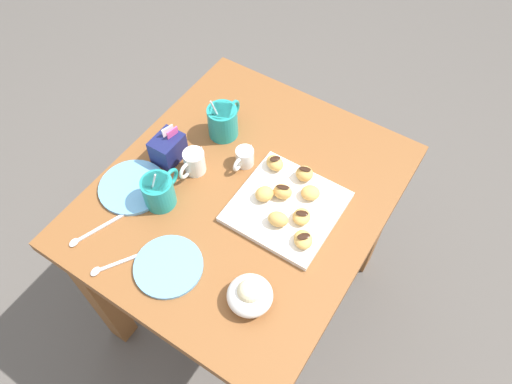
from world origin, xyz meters
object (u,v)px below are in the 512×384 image
pastry_plate_square (287,207)px  beignet_4 (310,193)px  beignet_3 (275,163)px  cream_pitcher_white (194,162)px  beignet_0 (264,194)px  beignet_1 (283,192)px  beignet_2 (303,240)px  beignet_5 (304,174)px  beignet_6 (301,218)px  saucer_sky_right (132,187)px  beignet_7 (278,219)px  chocolate_sauce_pitcher (245,157)px  saucer_sky_left (168,266)px  coffee_mug_teal_left (159,191)px  coffee_mug_teal_right (223,121)px  sugar_caddy (168,148)px  ice_cream_bowl (250,295)px  dining_table (244,220)px

pastry_plate_square → beignet_4: beignet_4 is taller
pastry_plate_square → beignet_3: bearing=45.6°
cream_pitcher_white → beignet_0: size_ratio=2.06×
cream_pitcher_white → beignet_1: size_ratio=2.05×
beignet_2 → beignet_5: bearing=28.7°
beignet_6 → saucer_sky_right: bearing=108.7°
beignet_4 → beignet_7: beignet_7 is taller
cream_pitcher_white → beignet_7: bearing=-96.1°
chocolate_sauce_pitcher → saucer_sky_left: size_ratio=0.53×
coffee_mug_teal_left → beignet_1: size_ratio=2.71×
beignet_1 → beignet_4: (0.04, -0.06, -0.00)m
coffee_mug_teal_right → beignet_1: 0.29m
saucer_sky_left → coffee_mug_teal_left: bearing=44.1°
beignet_1 → beignet_5: size_ratio=1.07×
sugar_caddy → chocolate_sauce_pitcher: 0.22m
coffee_mug_teal_left → beignet_6: coffee_mug_teal_left is taller
coffee_mug_teal_left → ice_cream_bowl: coffee_mug_teal_left is taller
pastry_plate_square → sugar_caddy: size_ratio=2.54×
saucer_sky_right → chocolate_sauce_pitcher: bearing=-41.4°
beignet_2 → beignet_3: beignet_3 is taller
ice_cream_bowl → sugar_caddy: bearing=61.1°
coffee_mug_teal_right → beignet_0: 0.28m
dining_table → beignet_2: (-0.06, -0.22, 0.18)m
coffee_mug_teal_right → beignet_5: size_ratio=3.19×
pastry_plate_square → beignet_4: 0.07m
beignet_5 → beignet_2: bearing=-151.3°
saucer_sky_left → beignet_4: beignet_4 is taller
cream_pitcher_white → beignet_7: size_ratio=1.94×
chocolate_sauce_pitcher → saucer_sky_left: chocolate_sauce_pitcher is taller
sugar_caddy → beignet_5: size_ratio=2.22×
ice_cream_bowl → beignet_1: (0.29, 0.09, 0.00)m
pastry_plate_square → beignet_6: size_ratio=5.23×
dining_table → beignet_1: bearing=-69.9°
dining_table → beignet_4: beignet_4 is taller
pastry_plate_square → saucer_sky_right: 0.43m
cream_pitcher_white → beignet_5: size_ratio=2.18×
coffee_mug_teal_right → beignet_5: bearing=-95.4°
beignet_4 → dining_table: bearing=114.8°
beignet_2 → beignet_3: size_ratio=0.99×
beignet_5 → saucer_sky_right: bearing=125.7°
dining_table → beignet_5: beignet_5 is taller
cream_pitcher_white → beignet_2: (-0.05, -0.38, -0.01)m
coffee_mug_teal_left → beignet_1: bearing=-56.1°
pastry_plate_square → saucer_sky_left: (-0.31, 0.16, -0.00)m
cream_pitcher_white → ice_cream_bowl: size_ratio=0.96×
coffee_mug_teal_right → saucer_sky_left: (-0.44, -0.14, -0.05)m
coffee_mug_teal_left → beignet_3: bearing=-38.3°
saucer_sky_right → beignet_4: beignet_4 is taller
sugar_caddy → cream_pitcher_white: bearing=-88.8°
coffee_mug_teal_left → cream_pitcher_white: 0.13m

